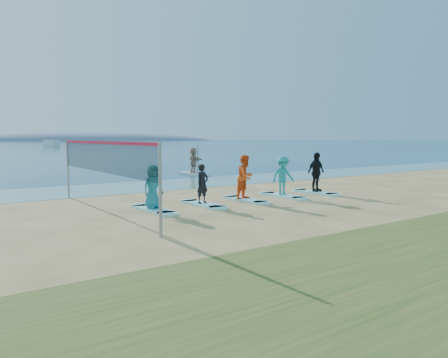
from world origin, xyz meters
TOP-DOWN VIEW (x-y plane):
  - ground at (0.00, 0.00)m, footprint 600.00×600.00m
  - shallow_water at (0.00, 10.50)m, footprint 600.00×600.00m
  - island_ridge at (95.00, 300.00)m, footprint 220.00×56.00m
  - volleyball_net at (-5.31, 3.85)m, footprint 0.29×9.09m
  - paddleboard at (5.29, 15.18)m, footprint 0.83×3.03m
  - paddleboarder at (5.29, 15.18)m, footprint 0.65×1.68m
  - boat_offshore_b at (20.74, 115.93)m, footprint 3.28×6.21m
  - surfboard_0 at (-3.75, 3.17)m, footprint 0.70×2.20m
  - student_0 at (-3.75, 3.17)m, footprint 0.83×0.61m
  - surfboard_1 at (-1.67, 3.17)m, footprint 0.70×2.20m
  - student_1 at (-1.67, 3.17)m, footprint 0.61×0.46m
  - surfboard_2 at (0.41, 3.17)m, footprint 0.70×2.20m
  - student_2 at (0.41, 3.17)m, footprint 1.03×0.90m
  - surfboard_3 at (2.50, 3.17)m, footprint 0.70×2.20m
  - student_3 at (2.50, 3.17)m, footprint 1.18×0.78m
  - surfboard_4 at (4.58, 3.17)m, footprint 0.70×2.20m
  - student_4 at (4.58, 3.17)m, footprint 1.09×0.52m

SIDE VIEW (x-z plane):
  - ground at x=0.00m, z-range 0.00..0.00m
  - island_ridge at x=95.00m, z-range -9.00..9.00m
  - boat_offshore_b at x=20.74m, z-range -0.88..0.88m
  - shallow_water at x=0.00m, z-range 0.01..0.01m
  - surfboard_0 at x=-3.75m, z-range 0.00..0.09m
  - surfboard_1 at x=-1.67m, z-range 0.00..0.09m
  - surfboard_2 at x=0.41m, z-range 0.00..0.09m
  - surfboard_3 at x=2.50m, z-range 0.00..0.09m
  - surfboard_4 at x=4.58m, z-range 0.00..0.09m
  - paddleboard at x=5.29m, z-range 0.00..0.12m
  - student_1 at x=-1.67m, z-range 0.09..1.59m
  - student_0 at x=-3.75m, z-range 0.09..1.65m
  - student_3 at x=2.50m, z-range 0.09..1.78m
  - student_2 at x=0.41m, z-range 0.09..1.89m
  - student_4 at x=4.58m, z-range 0.09..1.91m
  - paddleboarder at x=5.29m, z-range 0.12..1.89m
  - volleyball_net at x=-5.31m, z-range 0.65..3.15m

